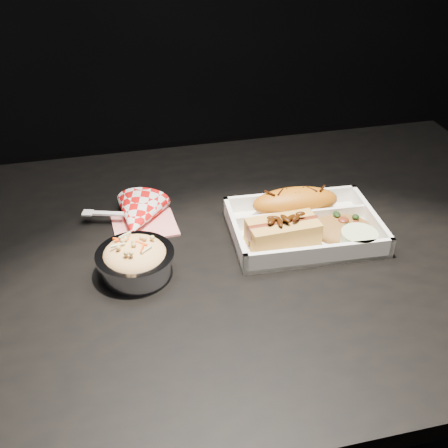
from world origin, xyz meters
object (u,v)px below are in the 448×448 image
at_px(fried_pastry, 295,202).
at_px(napkin_fork, 138,217).
at_px(dining_table, 240,286).
at_px(foil_coleslaw_cup, 135,259).
at_px(hotdog, 283,230).
at_px(food_tray, 303,230).

bearing_deg(fried_pastry, napkin_fork, 171.06).
height_order(dining_table, napkin_fork, napkin_fork).
bearing_deg(napkin_fork, dining_table, -15.38).
xyz_separation_m(fried_pastry, foil_coleslaw_cup, (-0.30, -0.10, -0.00)).
distance_m(dining_table, hotdog, 0.14).
bearing_deg(dining_table, hotdog, -16.46).
bearing_deg(hotdog, dining_table, 160.85).
height_order(food_tray, napkin_fork, napkin_fork).
bearing_deg(food_tray, foil_coleslaw_cup, -168.52).
bearing_deg(hotdog, napkin_fork, 148.97).
distance_m(fried_pastry, hotdog, 0.09).
distance_m(food_tray, fried_pastry, 0.06).
height_order(foil_coleslaw_cup, napkin_fork, same).
bearing_deg(food_tray, dining_table, -174.58).
relative_size(hotdog, foil_coleslaw_cup, 0.99).
relative_size(fried_pastry, foil_coleslaw_cup, 1.28).
distance_m(food_tray, foil_coleslaw_cup, 0.30).
height_order(fried_pastry, napkin_fork, napkin_fork).
relative_size(fried_pastry, napkin_fork, 0.95).
xyz_separation_m(food_tray, foil_coleslaw_cup, (-0.29, -0.04, 0.02)).
xyz_separation_m(dining_table, napkin_fork, (-0.16, 0.10, 0.11)).
bearing_deg(fried_pastry, foil_coleslaw_cup, -161.75).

